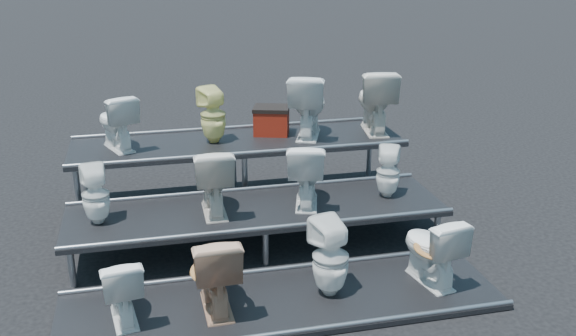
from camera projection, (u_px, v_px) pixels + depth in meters
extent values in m
plane|color=black|center=(258.00, 245.00, 7.35)|extent=(80.00, 80.00, 0.00)
cube|color=black|center=(283.00, 302.00, 6.15)|extent=(4.20, 1.20, 0.06)
cube|color=black|center=(257.00, 227.00, 7.27)|extent=(4.20, 1.20, 0.46)
cube|color=black|center=(239.00, 172.00, 8.39)|extent=(4.20, 1.20, 0.86)
imported|color=white|center=(121.00, 287.00, 5.71)|extent=(0.44, 0.67, 0.64)
imported|color=tan|center=(214.00, 270.00, 5.87)|extent=(0.45, 0.77, 0.78)
imported|color=white|center=(330.00, 257.00, 6.10)|extent=(0.43, 0.43, 0.78)
imported|color=white|center=(431.00, 248.00, 6.34)|extent=(0.53, 0.78, 0.73)
imported|color=white|center=(96.00, 195.00, 6.72)|extent=(0.33, 0.34, 0.64)
imported|color=silver|center=(213.00, 180.00, 6.96)|extent=(0.43, 0.75, 0.76)
imported|color=white|center=(306.00, 173.00, 7.19)|extent=(0.60, 0.81, 0.74)
imported|color=white|center=(388.00, 172.00, 7.42)|extent=(0.36, 0.36, 0.61)
imported|color=white|center=(116.00, 122.00, 7.81)|extent=(0.61, 0.77, 0.69)
imported|color=#ECE68D|center=(213.00, 115.00, 8.06)|extent=(0.41, 0.42, 0.71)
imported|color=white|center=(308.00, 105.00, 8.30)|extent=(0.72, 0.93, 0.83)
imported|color=silver|center=(375.00, 100.00, 8.50)|extent=(0.60, 0.90, 0.85)
cube|color=maroon|center=(272.00, 122.00, 8.47)|extent=(0.53, 0.47, 0.32)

